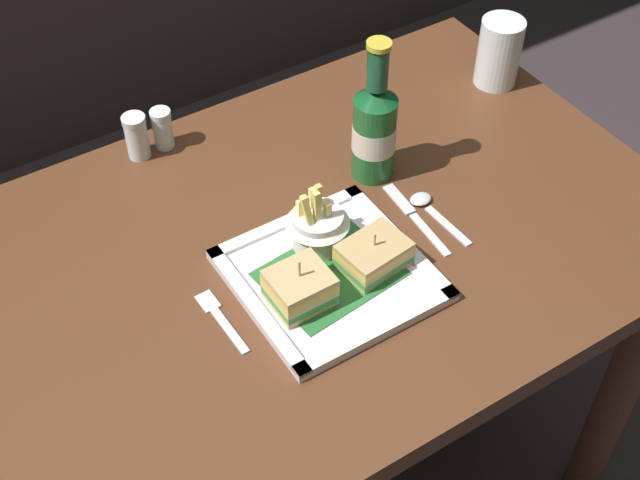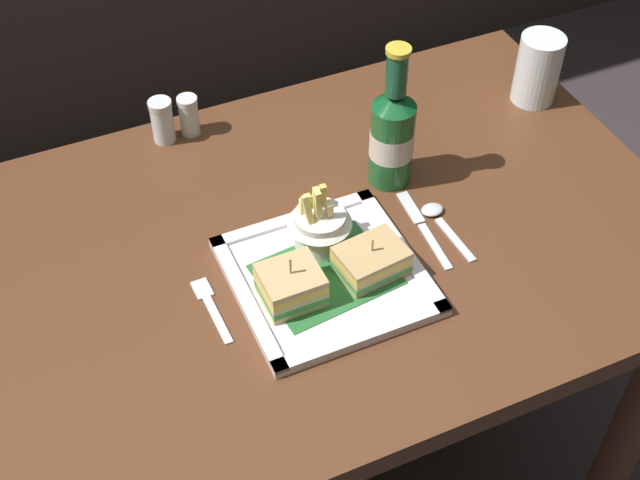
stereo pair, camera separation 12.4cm
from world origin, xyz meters
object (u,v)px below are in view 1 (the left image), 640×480
(sandwich_half_right, at_px, (374,255))
(water_glass, at_px, (498,56))
(square_plate, at_px, (330,276))
(fries_cup, at_px, (316,224))
(spoon, at_px, (428,206))
(dining_table, at_px, (311,298))
(knife, at_px, (414,217))
(fork, at_px, (220,318))
(pepper_shaker, at_px, (163,131))
(beer_bottle, at_px, (374,128))
(salt_shaker, at_px, (137,139))
(sandwich_half_left, at_px, (300,288))

(sandwich_half_right, bearing_deg, water_glass, 30.15)
(square_plate, relative_size, sandwich_half_right, 2.57)
(fries_cup, xyz_separation_m, spoon, (0.19, -0.02, -0.05))
(dining_table, distance_m, water_glass, 0.55)
(knife, bearing_deg, fork, -177.32)
(dining_table, xyz_separation_m, spoon, (0.19, -0.04, 0.14))
(sandwich_half_right, bearing_deg, dining_table, 114.56)
(water_glass, distance_m, pepper_shaker, 0.60)
(square_plate, xyz_separation_m, beer_bottle, (0.18, 0.16, 0.08))
(fries_cup, xyz_separation_m, beer_bottle, (0.17, 0.10, 0.04))
(square_plate, relative_size, fries_cup, 2.34)
(water_glass, distance_m, salt_shaker, 0.64)
(beer_bottle, distance_m, spoon, 0.15)
(beer_bottle, height_order, water_glass, beer_bottle)
(fork, bearing_deg, knife, 2.68)
(sandwich_half_right, distance_m, fries_cup, 0.09)
(sandwich_half_right, bearing_deg, salt_shaker, 113.48)
(fries_cup, distance_m, pepper_shaker, 0.35)
(beer_bottle, relative_size, pepper_shaker, 3.42)
(knife, distance_m, spoon, 0.03)
(fork, height_order, pepper_shaker, pepper_shaker)
(fries_cup, relative_size, water_glass, 0.90)
(square_plate, distance_m, fries_cup, 0.08)
(fork, xyz_separation_m, spoon, (0.37, 0.02, 0.00))
(dining_table, distance_m, sandwich_half_left, 0.21)
(beer_bottle, bearing_deg, sandwich_half_right, -124.36)
(sandwich_half_right, height_order, fork, sandwich_half_right)
(sandwich_half_right, distance_m, salt_shaker, 0.45)
(spoon, bearing_deg, beer_bottle, 102.25)
(sandwich_half_left, xyz_separation_m, spoon, (0.27, 0.06, -0.03))
(sandwich_half_right, xyz_separation_m, fork, (-0.23, 0.04, -0.03))
(sandwich_half_right, relative_size, pepper_shaker, 1.43)
(dining_table, xyz_separation_m, beer_bottle, (0.16, 0.08, 0.23))
(sandwich_half_right, xyz_separation_m, fries_cup, (-0.05, 0.08, 0.02))
(beer_bottle, bearing_deg, water_glass, 14.46)
(sandwich_half_right, height_order, spoon, sandwich_half_right)
(dining_table, height_order, knife, knife)
(square_plate, height_order, sandwich_half_right, sandwich_half_right)
(dining_table, distance_m, beer_bottle, 0.29)
(dining_table, height_order, spoon, spoon)
(square_plate, distance_m, beer_bottle, 0.25)
(water_glass, distance_m, spoon, 0.36)
(beer_bottle, bearing_deg, square_plate, -139.19)
(fork, height_order, spoon, spoon)
(dining_table, distance_m, fries_cup, 0.19)
(square_plate, bearing_deg, fork, 173.27)
(square_plate, bearing_deg, sandwich_half_left, -163.14)
(salt_shaker, distance_m, pepper_shaker, 0.05)
(spoon, bearing_deg, fries_cup, 174.52)
(dining_table, relative_size, sandwich_half_right, 11.00)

